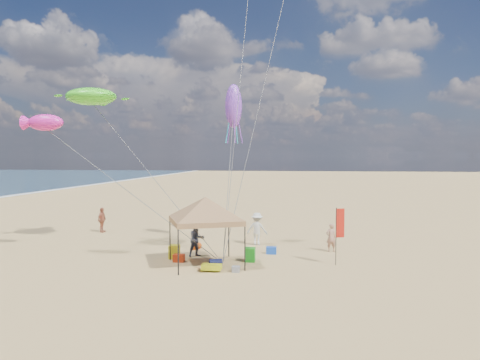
# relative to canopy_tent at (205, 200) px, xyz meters

# --- Properties ---
(ground) EXTENTS (280.00, 280.00, 0.00)m
(ground) POSITION_rel_canopy_tent_xyz_m (1.29, -0.23, -3.19)
(ground) COLOR tan
(ground) RESTS_ON ground
(canopy_tent) EXTENTS (5.70, 5.70, 3.83)m
(canopy_tent) POSITION_rel_canopy_tent_xyz_m (0.00, 0.00, 0.00)
(canopy_tent) COLOR black
(canopy_tent) RESTS_ON ground
(feather_flag) EXTENTS (0.42, 0.14, 2.81)m
(feather_flag) POSITION_rel_canopy_tent_xyz_m (6.40, 0.91, -1.30)
(feather_flag) COLOR black
(feather_flag) RESTS_ON ground
(cooler_red) EXTENTS (0.54, 0.38, 0.38)m
(cooler_red) POSITION_rel_canopy_tent_xyz_m (-1.47, 0.46, -3.00)
(cooler_red) COLOR #B12C0E
(cooler_red) RESTS_ON ground
(cooler_blue) EXTENTS (0.54, 0.38, 0.38)m
(cooler_blue) POSITION_rel_canopy_tent_xyz_m (2.97, 2.97, -3.00)
(cooler_blue) COLOR blue
(cooler_blue) RESTS_ON ground
(bag_navy) EXTENTS (0.69, 0.54, 0.36)m
(bag_navy) POSITION_rel_canopy_tent_xyz_m (0.53, -0.19, -3.01)
(bag_navy) COLOR #0D133B
(bag_navy) RESTS_ON ground
(bag_orange) EXTENTS (0.54, 0.69, 0.36)m
(bag_orange) POSITION_rel_canopy_tent_xyz_m (-1.32, 3.53, -3.01)
(bag_orange) COLOR #CC470B
(bag_orange) RESTS_ON ground
(chair_green) EXTENTS (0.50, 0.50, 0.70)m
(chair_green) POSITION_rel_canopy_tent_xyz_m (2.05, 1.01, -2.84)
(chair_green) COLOR #167B16
(chair_green) RESTS_ON ground
(chair_yellow) EXTENTS (0.50, 0.50, 0.70)m
(chair_yellow) POSITION_rel_canopy_tent_xyz_m (-1.91, 1.16, -2.84)
(chair_yellow) COLOR yellow
(chair_yellow) RESTS_ON ground
(crate_grey) EXTENTS (0.34, 0.30, 0.28)m
(crate_grey) POSITION_rel_canopy_tent_xyz_m (1.66, -1.17, -3.05)
(crate_grey) COLOR gray
(crate_grey) RESTS_ON ground
(beach_cart) EXTENTS (0.90, 0.50, 0.24)m
(beach_cart) POSITION_rel_canopy_tent_xyz_m (0.52, -1.15, -2.99)
(beach_cart) COLOR #BCC616
(beach_cart) RESTS_ON ground
(person_near_a) EXTENTS (0.66, 0.53, 1.57)m
(person_near_a) POSITION_rel_canopy_tent_xyz_m (6.20, 4.05, -2.40)
(person_near_a) COLOR tan
(person_near_a) RESTS_ON ground
(person_near_b) EXTENTS (1.12, 1.09, 1.81)m
(person_near_b) POSITION_rel_canopy_tent_xyz_m (-0.87, 1.77, -2.28)
(person_near_b) COLOR #3B4051
(person_near_b) RESTS_ON ground
(person_near_c) EXTENTS (1.32, 0.86, 1.93)m
(person_near_c) POSITION_rel_canopy_tent_xyz_m (1.95, 5.36, -2.23)
(person_near_c) COLOR silver
(person_near_c) RESTS_ON ground
(person_far_a) EXTENTS (0.47, 1.03, 1.73)m
(person_far_a) POSITION_rel_canopy_tent_xyz_m (-9.17, 8.36, -2.32)
(person_far_a) COLOR #AD5E42
(person_far_a) RESTS_ON ground
(turtle_kite) EXTENTS (3.49, 3.09, 0.98)m
(turtle_kite) POSITION_rel_canopy_tent_xyz_m (-7.55, 3.70, 5.54)
(turtle_kite) COLOR #41D822
(turtle_kite) RESTS_ON ground
(fish_kite) EXTENTS (2.05, 1.19, 0.87)m
(fish_kite) POSITION_rel_canopy_tent_xyz_m (-8.71, 0.87, 3.85)
(fish_kite) COLOR #E120A0
(fish_kite) RESTS_ON ground
(squid_kite) EXTENTS (1.21, 1.21, 2.58)m
(squid_kite) POSITION_rel_canopy_tent_xyz_m (0.55, 5.29, 5.04)
(squid_kite) COLOR purple
(squid_kite) RESTS_ON ground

